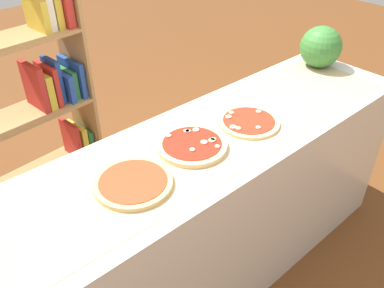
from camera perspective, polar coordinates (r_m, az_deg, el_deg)
The scene contains 8 objects.
ground_plane at distance 2.45m, azimuth -0.00°, elevation -18.92°, with size 12.00×12.00×0.00m, color brown.
counter at distance 2.09m, azimuth -0.00°, elevation -11.22°, with size 2.63×0.64×0.95m, color beige.
parchment_paper at distance 1.77m, azimuth -0.00°, elevation -0.50°, with size 2.41×0.51×0.00m, color tan.
pizza_plain_0 at distance 1.58m, azimuth -8.32°, elevation -5.44°, with size 0.31×0.31×0.02m.
pizza_mushroom_1 at distance 1.77m, azimuth 0.04°, elevation -0.16°, with size 0.31×0.31×0.03m.
pizza_mushroom_2 at distance 1.95m, azimuth 8.01°, elevation 3.15°, with size 0.30×0.30×0.02m.
watermelon at distance 2.60m, azimuth 17.76°, elevation 12.96°, with size 0.25×0.25×0.25m, color #387A33.
bookshelf at distance 2.45m, azimuth -21.13°, elevation 3.57°, with size 0.89×0.37×1.69m.
Camera 1 is at (-0.96, -1.08, 1.99)m, focal length 37.68 mm.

